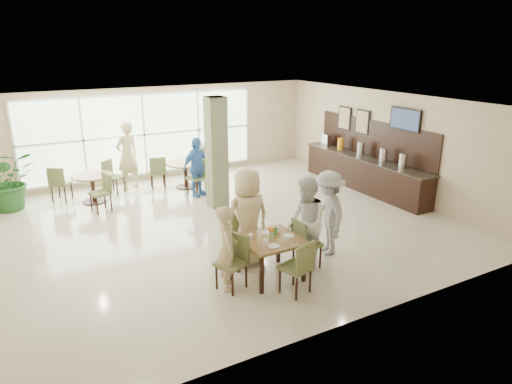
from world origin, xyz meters
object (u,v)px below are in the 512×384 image
buffet_counter (364,170)px  teen_left (227,248)px  round_table_right (185,168)px  adult_b (214,153)px  potted_plant (9,181)px  teen_standing (328,213)px  round_table_left (92,182)px  teen_right (306,223)px  adult_standing (127,156)px  main_table (271,243)px  adult_a (197,167)px  teen_far (247,217)px

buffet_counter → teen_left: 6.67m
round_table_right → buffet_counter: (4.43, -2.64, -0.03)m
teen_left → adult_b: adult_b is taller
potted_plant → teen_standing: size_ratio=0.88×
round_table_left → buffet_counter: bearing=-20.1°
potted_plant → teen_right: size_ratio=0.86×
teen_left → adult_standing: 6.46m
teen_standing → round_table_left: bearing=-131.9°
main_table → teen_right: bearing=3.5°
teen_standing → adult_standing: 6.62m
buffet_counter → teen_right: 5.30m
buffet_counter → potted_plant: (-8.94, 3.03, 0.20)m
teen_right → main_table: bearing=-67.4°
adult_a → adult_standing: (-1.47, 1.55, 0.16)m
round_table_right → buffet_counter: buffet_counter is taller
teen_far → adult_a: size_ratio=1.15×
round_table_right → teen_far: (-0.69, -5.14, 0.35)m
round_table_left → potted_plant: potted_plant is taller
adult_a → teen_far: bearing=-120.4°
round_table_left → teen_left: bearing=-78.5°
round_table_left → adult_a: size_ratio=0.64×
teen_far → round_table_left: bearing=-72.2°
teen_right → adult_a: 4.90m
round_table_right → teen_standing: size_ratio=0.69×
buffet_counter → teen_right: size_ratio=2.70×
buffet_counter → teen_standing: bearing=-140.7°
potted_plant → adult_b: bearing=-5.1°
teen_far → teen_right: bearing=140.1°
teen_far → adult_b: (1.58, 5.04, -0.01)m
round_table_left → adult_a: adult_a is taller
teen_left → potted_plant: bearing=43.6°
round_table_left → buffet_counter: 7.49m
teen_left → teen_right: (1.62, 0.01, 0.12)m
teen_left → adult_b: bearing=-4.9°
round_table_right → teen_left: (-1.44, -5.80, 0.16)m
teen_right → adult_b: 5.74m
round_table_right → teen_far: 5.19m
round_table_right → adult_a: adult_a is taller
teen_far → adult_standing: bearing=-85.2°
teen_left → teen_right: size_ratio=0.86×
adult_a → adult_b: 1.20m
round_table_left → teen_right: (2.79, -5.73, 0.31)m
adult_standing → main_table: bearing=75.9°
adult_standing → round_table_right: bearing=134.5°
buffet_counter → round_table_left: bearing=159.9°
round_table_left → teen_right: size_ratio=0.59×
buffet_counter → adult_a: buffet_counter is taller
round_table_right → teen_right: teen_right is taller
teen_right → adult_b: size_ratio=0.94×
buffet_counter → adult_a: (-4.43, 1.75, 0.26)m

